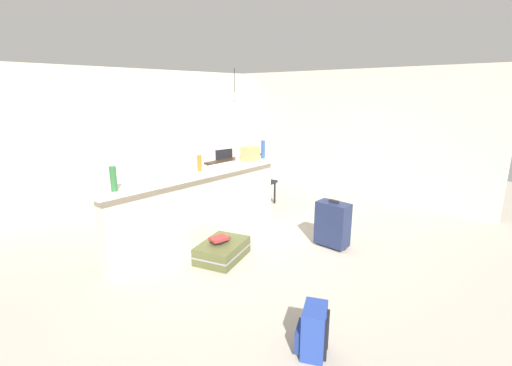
% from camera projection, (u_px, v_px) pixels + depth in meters
% --- Properties ---
extents(ground_plane, '(13.00, 13.00, 0.05)m').
position_uv_depth(ground_plane, '(250.00, 237.00, 5.29)').
color(ground_plane, '#ADA393').
extents(wall_back, '(6.60, 0.10, 2.50)m').
position_uv_depth(wall_back, '(134.00, 135.00, 6.93)').
color(wall_back, beige).
rests_on(wall_back, ground_plane).
extents(wall_right, '(0.10, 6.00, 2.50)m').
position_uv_depth(wall_right, '(338.00, 133.00, 7.38)').
color(wall_right, beige).
rests_on(wall_right, ground_plane).
extents(partition_half_wall, '(2.80, 0.20, 0.99)m').
position_uv_depth(partition_half_wall, '(201.00, 210.00, 4.91)').
color(partition_half_wall, beige).
rests_on(partition_half_wall, ground_plane).
extents(bar_countertop, '(2.96, 0.40, 0.05)m').
position_uv_depth(bar_countertop, '(200.00, 173.00, 4.78)').
color(bar_countertop, white).
rests_on(bar_countertop, partition_half_wall).
extents(bottle_green, '(0.07, 0.07, 0.27)m').
position_uv_depth(bottle_green, '(113.00, 179.00, 3.80)').
color(bottle_green, '#2D6B38').
rests_on(bottle_green, bar_countertop).
extents(bottle_white, '(0.06, 0.06, 0.26)m').
position_uv_depth(bottle_white, '(154.00, 169.00, 4.27)').
color(bottle_white, silver).
rests_on(bottle_white, bar_countertop).
extents(bottle_amber, '(0.06, 0.06, 0.22)m').
position_uv_depth(bottle_amber, '(199.00, 163.00, 4.76)').
color(bottle_amber, '#9E661E').
rests_on(bottle_amber, bar_countertop).
extents(bottle_clear, '(0.06, 0.06, 0.28)m').
position_uv_depth(bottle_clear, '(237.00, 155.00, 5.17)').
color(bottle_clear, silver).
rests_on(bottle_clear, bar_countertop).
extents(bottle_blue, '(0.06, 0.06, 0.29)m').
position_uv_depth(bottle_blue, '(263.00, 149.00, 5.67)').
color(bottle_blue, '#284C89').
rests_on(bottle_blue, bar_countertop).
extents(grocery_bag, '(0.26, 0.18, 0.22)m').
position_uv_depth(grocery_bag, '(250.00, 154.00, 5.48)').
color(grocery_bag, tan).
rests_on(grocery_bag, bar_countertop).
extents(dining_table, '(1.10, 0.80, 0.74)m').
position_uv_depth(dining_table, '(238.00, 166.00, 7.07)').
color(dining_table, '#332319').
rests_on(dining_table, ground_plane).
extents(dining_chair_near_partition, '(0.45, 0.45, 0.93)m').
position_uv_depth(dining_chair_near_partition, '(260.00, 177.00, 6.69)').
color(dining_chair_near_partition, black).
rests_on(dining_chair_near_partition, ground_plane).
extents(dining_chair_far_side, '(0.46, 0.46, 0.93)m').
position_uv_depth(dining_chair_far_side, '(222.00, 168.00, 7.44)').
color(dining_chair_far_side, black).
rests_on(dining_chair_far_side, ground_plane).
extents(pendant_lamp, '(0.34, 0.34, 0.62)m').
position_uv_depth(pendant_lamp, '(235.00, 96.00, 6.81)').
color(pendant_lamp, black).
extents(suitcase_flat_olive, '(0.89, 0.68, 0.22)m').
position_uv_depth(suitcase_flat_olive, '(222.00, 250.00, 4.54)').
color(suitcase_flat_olive, '#51562D').
rests_on(suitcase_flat_olive, ground_plane).
extents(backpack_blue, '(0.33, 0.31, 0.42)m').
position_uv_depth(backpack_blue, '(313.00, 331.00, 2.87)').
color(backpack_blue, '#233D93').
rests_on(backpack_blue, ground_plane).
extents(suitcase_upright_navy, '(0.25, 0.44, 0.67)m').
position_uv_depth(suitcase_upright_navy, '(333.00, 224.00, 4.84)').
color(suitcase_upright_navy, '#1E284C').
rests_on(suitcase_upright_navy, ground_plane).
extents(book_stack, '(0.29, 0.23, 0.08)m').
position_uv_depth(book_stack, '(220.00, 239.00, 4.52)').
color(book_stack, black).
rests_on(book_stack, suitcase_flat_olive).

